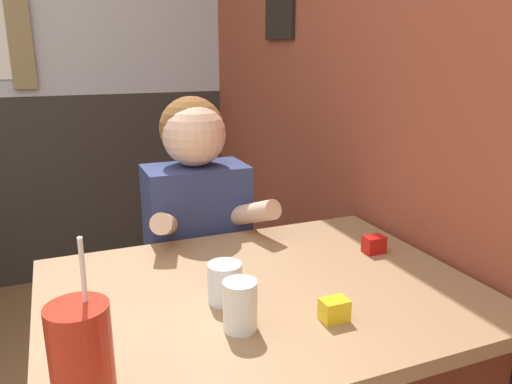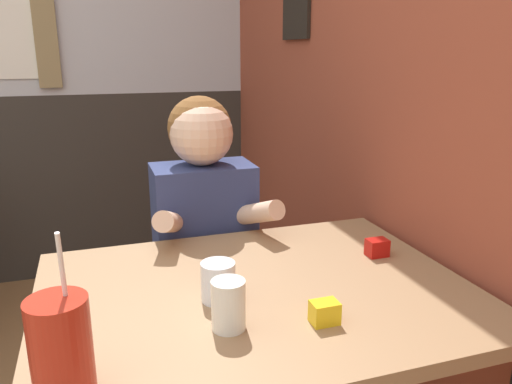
% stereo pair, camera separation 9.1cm
% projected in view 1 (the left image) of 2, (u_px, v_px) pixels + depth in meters
% --- Properties ---
extents(brick_wall_right, '(0.08, 4.27, 2.70)m').
position_uv_depth(brick_wall_right, '(311.00, 49.00, 2.07)').
color(brick_wall_right, brown).
rests_on(brick_wall_right, ground_plane).
extents(main_table, '(1.06, 0.80, 0.77)m').
position_uv_depth(main_table, '(262.00, 313.00, 1.27)').
color(main_table, '#93704C').
rests_on(main_table, ground_plane).
extents(person_seated, '(0.42, 0.41, 1.20)m').
position_uv_depth(person_seated, '(198.00, 258.00, 1.75)').
color(person_seated, navy).
rests_on(person_seated, ground_plane).
extents(cocktail_pitcher, '(0.10, 0.10, 0.30)m').
position_uv_depth(cocktail_pitcher, '(82.00, 357.00, 0.81)').
color(cocktail_pitcher, '#B22819').
rests_on(cocktail_pitcher, main_table).
extents(glass_near_pitcher, '(0.08, 0.08, 0.10)m').
position_uv_depth(glass_near_pitcher, '(225.00, 283.00, 1.17)').
color(glass_near_pitcher, silver).
rests_on(glass_near_pitcher, main_table).
extents(glass_center, '(0.07, 0.07, 0.11)m').
position_uv_depth(glass_center, '(240.00, 306.00, 1.05)').
color(glass_center, silver).
rests_on(glass_center, main_table).
extents(condiment_ketchup, '(0.06, 0.04, 0.05)m').
position_uv_depth(condiment_ketchup, '(374.00, 244.00, 1.46)').
color(condiment_ketchup, '#B7140F').
rests_on(condiment_ketchup, main_table).
extents(condiment_mustard, '(0.06, 0.04, 0.05)m').
position_uv_depth(condiment_mustard, '(334.00, 310.00, 1.09)').
color(condiment_mustard, yellow).
rests_on(condiment_mustard, main_table).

